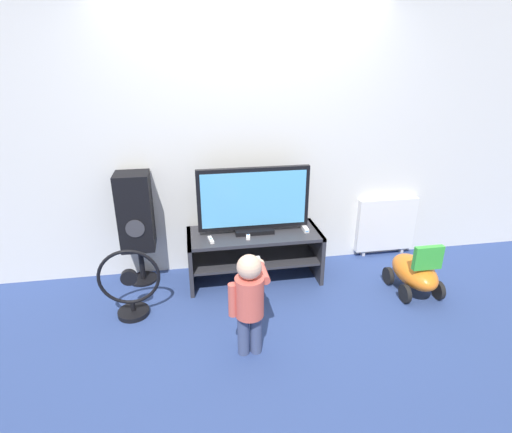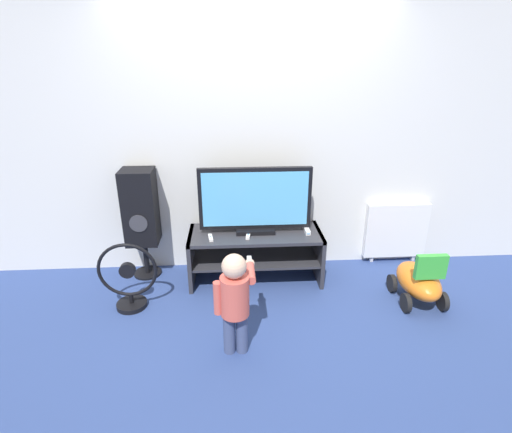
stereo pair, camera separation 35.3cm
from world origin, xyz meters
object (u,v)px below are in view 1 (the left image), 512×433
Objects in this scene: remote_primary at (211,240)px; child at (250,297)px; television at (254,201)px; ride_on_toy at (415,272)px; speaker_tower at (136,214)px; floor_fan at (130,287)px; radiator at (386,225)px; game_console at (304,228)px; remote_secondary at (248,236)px.

child is (0.20, -0.90, -0.03)m from remote_primary.
television is 1.59m from ride_on_toy.
speaker_tower is 0.69m from floor_fan.
child is 0.74× the size of speaker_tower.
radiator is at bearing 9.30° from television.
television reaches higher than speaker_tower.
speaker_tower is at bearing 173.42° from television.
game_console is (0.48, -0.04, -0.28)m from television.
remote_secondary is 1.58m from radiator.
speaker_tower is at bearing 166.67° from remote_secondary.
floor_fan is 0.95× the size of radiator.
remote_secondary is at bearing 17.36° from floor_fan.
floor_fan is at bearing -165.27° from radiator.
television is 1.69× the size of floor_fan.
ride_on_toy reaches higher than remote_secondary.
child is at bearing -77.23° from remote_primary.
child reaches higher than remote_primary.
remote_primary is 1.00× the size of remote_secondary.
remote_secondary is (-0.07, -0.11, -0.29)m from television.
child reaches higher than remote_secondary.
game_console is 0.27× the size of radiator.
ride_on_toy is at bearing -14.35° from speaker_tower.
floor_fan is at bearing -162.64° from remote_secondary.
game_console is 0.31× the size of ride_on_toy.
remote_secondary is (-0.55, -0.07, -0.01)m from game_console.
remote_secondary is 0.94m from child.
ride_on_toy is at bearing -1.67° from floor_fan.
radiator is at bearing 11.33° from remote_primary.
floor_fan is (-0.89, 0.61, -0.20)m from child.
radiator is at bearing 2.66° from speaker_tower.
floor_fan reaches higher than remote_secondary.
ride_on_toy is at bearing -11.59° from remote_primary.
floor_fan is 2.64m from radiator.
speaker_tower is 2.57m from ride_on_toy.
remote_secondary is 0.21× the size of radiator.
child is at bearing -142.52° from radiator.
television is 0.52m from remote_primary.
floor_fan is at bearing -158.43° from television.
game_console is 1.03m from radiator.
remote_secondary is at bearing -167.07° from radiator.
television is 0.32m from remote_secondary.
floor_fan is (-1.02, -0.32, -0.23)m from remote_secondary.
game_console is 0.16× the size of speaker_tower.
television is 1.07m from speaker_tower.
floor_fan is (-1.57, -0.39, -0.23)m from game_console.
remote_primary is 1.91m from radiator.
child reaches higher than game_console.
radiator is at bearing 15.81° from game_console.
television reaches higher than remote_secondary.
game_console reaches higher than remote_primary.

